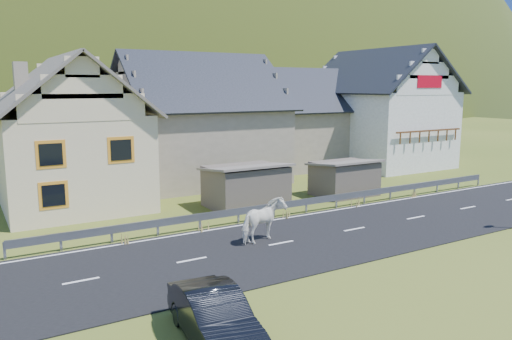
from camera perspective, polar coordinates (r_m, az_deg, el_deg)
ground at (r=23.26m, az=11.18°, el=-6.75°), size 160.00×160.00×0.00m
road at (r=23.26m, az=11.18°, el=-6.70°), size 60.00×7.00×0.04m
lane_markings at (r=23.25m, az=11.18°, el=-6.64°), size 60.00×6.60×0.01m
guardrail at (r=25.88m, az=5.78°, el=-3.67°), size 28.10×0.09×0.75m
shed_left at (r=27.01m, az=-1.18°, el=-1.89°), size 4.30×3.30×2.40m
shed_right at (r=30.32m, az=10.05°, el=-0.97°), size 3.80×2.90×2.20m
house_cream at (r=29.06m, az=-20.72°, el=4.79°), size 7.80×9.80×8.30m
house_stone_a at (r=34.58m, az=-6.74°, el=6.45°), size 10.80×9.80×8.90m
house_stone_b at (r=41.33m, az=4.96°, el=6.42°), size 9.80×8.80×8.10m
house_white at (r=42.86m, az=13.94°, el=7.39°), size 8.80×10.80×9.70m
mountain at (r=199.33m, az=-24.62°, el=1.02°), size 440.00×280.00×260.00m
horse at (r=20.86m, az=0.86°, el=-5.78°), size 1.63×2.33×1.80m
car at (r=13.21m, az=-4.73°, el=-16.39°), size 1.86×4.24×1.35m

